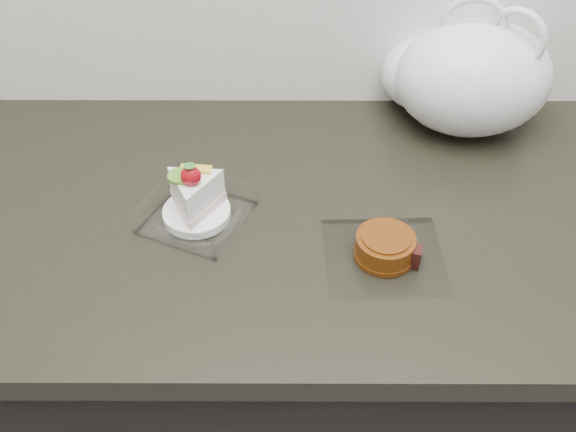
{
  "coord_description": "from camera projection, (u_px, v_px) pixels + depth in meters",
  "views": [
    {
      "loc": [
        -0.07,
        0.94,
        1.57
      ],
      "look_at": [
        -0.08,
        1.63,
        0.94
      ],
      "focal_mm": 40.0,
      "sensor_mm": 36.0,
      "label": 1
    }
  ],
  "objects": [
    {
      "name": "mooncake_wrap",
      "position": [
        386.0,
        249.0,
        0.92
      ],
      "size": [
        0.18,
        0.17,
        0.04
      ],
      "rotation": [
        0.0,
        0.0,
        0.21
      ],
      "color": "white",
      "rests_on": "counter"
    },
    {
      "name": "counter",
      "position": [
        325.0,
        370.0,
        1.31
      ],
      "size": [
        2.04,
        0.64,
        0.9
      ],
      "color": "black",
      "rests_on": "ground"
    },
    {
      "name": "plastic_bag",
      "position": [
        463.0,
        77.0,
        1.11
      ],
      "size": [
        0.34,
        0.3,
        0.25
      ],
      "rotation": [
        0.0,
        0.0,
        -0.43
      ],
      "color": "white",
      "rests_on": "counter"
    },
    {
      "name": "cake_tray",
      "position": [
        196.0,
        204.0,
        0.97
      ],
      "size": [
        0.19,
        0.19,
        0.11
      ],
      "rotation": [
        0.0,
        0.0,
        -0.42
      ],
      "color": "white",
      "rests_on": "counter"
    }
  ]
}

